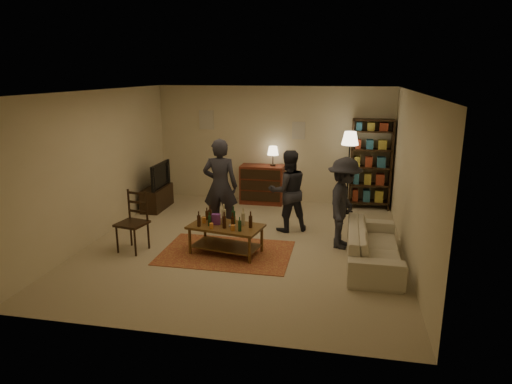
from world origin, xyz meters
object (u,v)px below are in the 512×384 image
(coffee_table, at_px, (225,229))
(person_right, at_px, (288,191))
(dresser, at_px, (262,183))
(floor_lamp, at_px, (350,144))
(sofa, at_px, (373,246))
(person_by_sofa, at_px, (344,203))
(person_left, at_px, (220,186))
(bookshelf, at_px, (371,163))
(tv_stand, at_px, (157,192))
(dining_chair, at_px, (134,219))

(coffee_table, height_order, person_right, person_right)
(dresser, bearing_deg, floor_lamp, -11.24)
(sofa, bearing_deg, person_by_sofa, 37.92)
(dresser, distance_m, person_left, 2.20)
(person_left, bearing_deg, bookshelf, -146.94)
(dresser, xyz_separation_m, floor_lamp, (1.96, -0.39, 1.04))
(tv_stand, distance_m, dresser, 2.43)
(floor_lamp, bearing_deg, person_right, -128.95)
(person_right, bearing_deg, bookshelf, -155.78)
(person_right, bearing_deg, dining_chair, 6.75)
(coffee_table, height_order, person_by_sofa, person_by_sofa)
(coffee_table, height_order, tv_stand, tv_stand)
(coffee_table, xyz_separation_m, tv_stand, (-2.20, 2.24, -0.05))
(dining_chair, bearing_deg, person_left, 55.89)
(floor_lamp, height_order, sofa, floor_lamp)
(dresser, relative_size, person_left, 0.75)
(coffee_table, bearing_deg, sofa, 0.93)
(coffee_table, relative_size, person_by_sofa, 0.82)
(bookshelf, xyz_separation_m, person_by_sofa, (-0.55, -2.54, -0.23))
(coffee_table, bearing_deg, bookshelf, 52.25)
(dresser, relative_size, person_by_sofa, 0.85)
(floor_lamp, bearing_deg, coffee_table, -126.06)
(tv_stand, height_order, person_left, person_left)
(floor_lamp, bearing_deg, dining_chair, -141.02)
(floor_lamp, relative_size, person_by_sofa, 1.11)
(person_by_sofa, bearing_deg, dresser, 47.20)
(dining_chair, distance_m, sofa, 4.04)
(tv_stand, height_order, person_by_sofa, person_by_sofa)
(person_right, bearing_deg, tv_stand, -40.58)
(tv_stand, distance_m, person_left, 2.25)
(coffee_table, height_order, dining_chair, dining_chair)
(coffee_table, relative_size, floor_lamp, 0.74)
(bookshelf, distance_m, person_right, 2.46)
(floor_lamp, distance_m, person_left, 3.00)
(tv_stand, distance_m, sofa, 5.14)
(dining_chair, bearing_deg, coffee_table, 16.82)
(sofa, xyz_separation_m, person_right, (-1.56, 1.33, 0.49))
(tv_stand, distance_m, person_by_sofa, 4.45)
(dresser, relative_size, floor_lamp, 0.76)
(coffee_table, xyz_separation_m, person_right, (0.88, 1.37, 0.36))
(floor_lamp, bearing_deg, bookshelf, 43.49)
(bookshelf, bearing_deg, dining_chair, -140.45)
(dresser, height_order, sofa, dresser)
(person_by_sofa, bearing_deg, floor_lamp, 7.96)
(coffee_table, bearing_deg, tv_stand, 134.46)
(coffee_table, bearing_deg, dining_chair, -174.73)
(person_by_sofa, bearing_deg, person_left, 90.98)
(dresser, bearing_deg, dining_chair, -116.41)
(floor_lamp, distance_m, person_by_sofa, 2.20)
(sofa, relative_size, person_left, 1.15)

